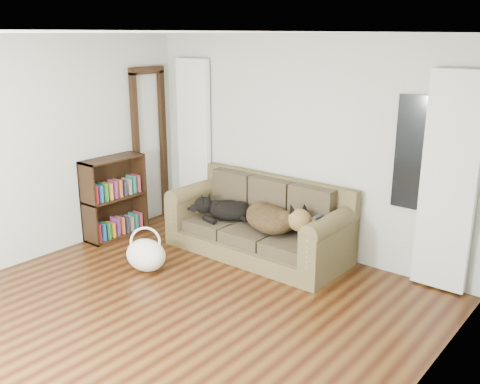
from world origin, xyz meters
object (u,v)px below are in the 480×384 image
Objects in this scene: dog_black_lab at (226,209)px; bookshelf at (115,199)px; sofa at (257,219)px; tote_bag at (146,257)px; dog_shepherd at (274,220)px.

bookshelf is at bearing -166.66° from dog_black_lab.
sofa is 3.79× the size of dog_black_lab.
sofa reaches higher than tote_bag.
tote_bag is at bearing -20.85° from bookshelf.
dog_shepherd is at bearing 50.68° from tote_bag.
bookshelf is (-1.14, 0.49, 0.34)m from tote_bag.
bookshelf reaches higher than dog_shepherd.
dog_shepherd is at bearing -11.43° from dog_black_lab.
tote_bag is at bearing 71.67° from dog_shepherd.
dog_shepherd is (0.26, -0.01, 0.04)m from sofa.
sofa is 1.39m from tote_bag.
tote_bag is 1.29m from bookshelf.
dog_shepherd is 1.49× the size of tote_bag.
dog_black_lab is at bearing -176.98° from sofa.
tote_bag is (-0.95, -1.16, -0.33)m from dog_shepherd.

